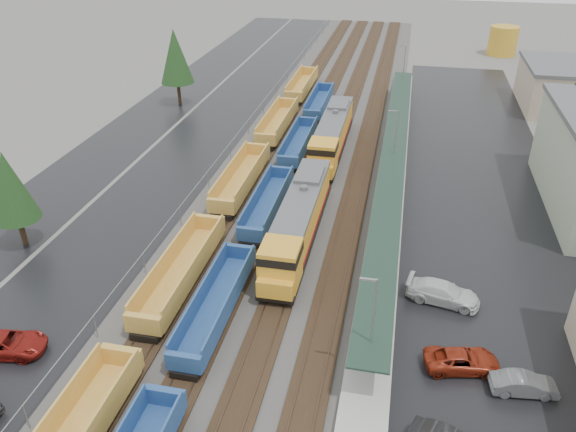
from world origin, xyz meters
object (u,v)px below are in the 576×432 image
well_string_yellow (216,218)px  locomotive_lead (298,222)px  locomotive_trail (332,136)px  parked_car_east_c (443,293)px  well_string_blue (246,247)px  parked_car_west_c (6,344)px  parked_car_east_e (524,385)px  parked_car_east_b (462,360)px  storage_tank (503,41)px

well_string_yellow → locomotive_lead: bearing=-8.5°
locomotive_trail → well_string_yellow: size_ratio=0.20×
locomotive_trail → parked_car_east_c: locomotive_trail is taller
well_string_blue → parked_car_west_c: 19.43m
locomotive_trail → well_string_yellow: bearing=-112.0°
locomotive_lead → parked_car_east_e: bearing=-39.0°
locomotive_lead → parked_car_east_c: (12.42, -5.52, -1.59)m
well_string_yellow → parked_car_west_c: 20.59m
parked_car_west_c → locomotive_lead: bearing=-53.9°
locomotive_lead → parked_car_east_b: 18.44m
well_string_blue → parked_car_east_e: size_ratio=22.59×
locomotive_lead → storage_tank: size_ratio=3.64×
parked_car_east_b → well_string_yellow: bearing=46.1°
storage_tank → parked_car_west_c: storage_tank is taller
storage_tank → parked_car_east_e: (-8.71, -90.80, -2.05)m
well_string_yellow → storage_tank: storage_tank is taller
parked_car_east_c → parked_car_west_c: bearing=122.6°
well_string_blue → parked_car_west_c: size_ratio=17.19×
parked_car_east_c → parked_car_east_e: (4.70, -8.36, -0.13)m
parked_car_east_b → parked_car_east_e: bearing=-121.7°
parked_car_east_b → parked_car_east_c: bearing=-3.0°
storage_tank → well_string_yellow: bearing=-114.1°
locomotive_lead → parked_car_east_e: size_ratio=4.82×
parked_car_east_b → parked_car_east_c: parked_car_east_c is taller
parked_car_east_b → storage_tank: bearing=-19.1°
locomotive_trail → well_string_yellow: 21.39m
storage_tank → parked_car_east_b: (-12.39, -89.43, -2.05)m
well_string_yellow → parked_car_east_b: well_string_yellow is taller
well_string_yellow → well_string_blue: size_ratio=1.09×
well_string_yellow → parked_car_east_b: (21.44, -13.71, -0.53)m
parked_car_east_c → parked_car_east_e: parked_car_east_c is taller
locomotive_lead → well_string_yellow: locomotive_lead is taller
well_string_yellow → parked_car_east_e: well_string_yellow is taller
parked_car_west_c → parked_car_east_b: size_ratio=1.11×
locomotive_lead → parked_car_east_e: locomotive_lead is taller
locomotive_lead → locomotive_trail: 21.00m
parked_car_east_b → parked_car_east_c: (-1.02, 6.99, 0.12)m
storage_tank → well_string_blue: bearing=-110.5°
storage_tank → parked_car_east_e: storage_tank is taller
parked_car_west_c → parked_car_east_e: (33.94, 3.52, -0.07)m
well_string_blue → parked_car_west_c: well_string_blue is taller
well_string_yellow → well_string_blue: well_string_yellow is taller
parked_car_east_c → parked_car_east_e: 9.59m
well_string_blue → parked_car_east_e: well_string_blue is taller
well_string_blue → storage_tank: 85.14m
locomotive_lead → locomotive_trail: (0.00, 21.00, 0.00)m
well_string_blue → parked_car_east_c: size_ratio=16.78×
parked_car_east_b → locomotive_trail: bearing=10.6°
locomotive_trail → storage_tank: bearing=65.2°
parked_car_east_b → parked_car_east_e: parked_car_east_b is taller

